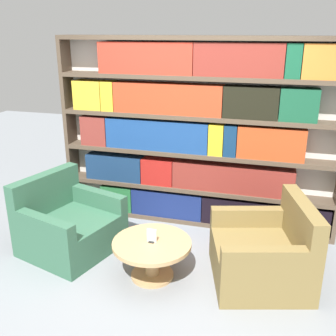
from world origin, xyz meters
TOP-DOWN VIEW (x-y plane):
  - ground_plane at (0.00, 0.00)m, footprint 14.00×14.00m
  - bookshelf at (0.01, 1.49)m, footprint 3.37×0.30m
  - armchair_left at (-1.20, 0.44)m, footprint 1.10×1.13m
  - armchair_right at (0.92, 0.44)m, footprint 1.09×1.12m
  - coffee_table at (-0.14, 0.18)m, footprint 0.77×0.77m
  - table_sign at (-0.14, 0.18)m, footprint 0.10×0.06m

SIDE VIEW (x-z plane):
  - ground_plane at x=0.00m, z-range 0.00..0.00m
  - armchair_left at x=-1.20m, z-range -0.14..0.69m
  - armchair_right at x=0.92m, z-range -0.14..0.69m
  - coffee_table at x=-0.14m, z-range 0.08..0.47m
  - table_sign at x=-0.14m, z-range 0.38..0.52m
  - bookshelf at x=0.01m, z-range 0.00..2.26m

